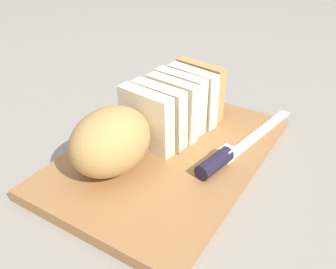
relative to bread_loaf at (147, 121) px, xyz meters
name	(u,v)px	position (x,y,z in m)	size (l,w,h in m)	color
ground_plane	(168,159)	(0.01, -0.03, -0.07)	(3.00, 3.00, 0.00)	gray
cutting_board	(168,155)	(0.01, -0.03, -0.06)	(0.40, 0.27, 0.02)	#9E6B3D
bread_loaf	(147,121)	(0.00, 0.00, 0.00)	(0.31, 0.13, 0.10)	tan
bread_knife	(225,156)	(0.03, -0.12, -0.04)	(0.27, 0.06, 0.02)	silver
crumb_near_knife	(184,142)	(0.04, -0.04, -0.05)	(0.00, 0.00, 0.00)	#996633
crumb_near_loaf	(177,154)	(0.01, -0.05, -0.05)	(0.00, 0.00, 0.00)	#996633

